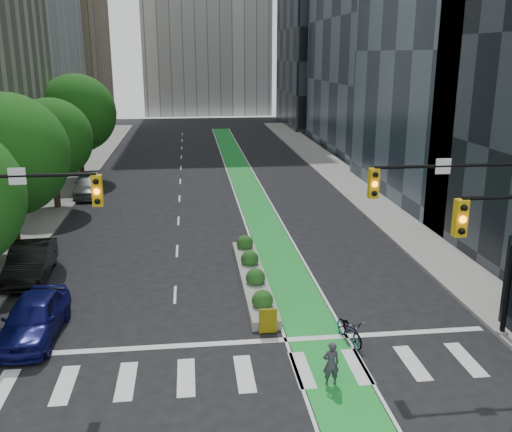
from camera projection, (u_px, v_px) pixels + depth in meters
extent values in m
plane|color=black|center=(242.00, 359.00, 20.55)|extent=(160.00, 160.00, 0.00)
cube|color=gray|center=(56.00, 198.00, 43.06)|extent=(3.60, 90.00, 0.15)
cube|color=gray|center=(359.00, 189.00, 45.73)|extent=(3.60, 90.00, 0.15)
cube|color=green|center=(244.00, 180.00, 49.53)|extent=(2.20, 70.00, 0.01)
cube|color=tan|center=(50.00, 35.00, 77.73)|extent=(14.00, 16.00, 26.00)
cube|color=black|center=(333.00, 29.00, 83.87)|extent=(14.00, 18.00, 28.00)
cylinder|color=black|center=(13.00, 212.00, 30.07)|extent=(0.44, 0.44, 5.04)
sphere|color=#18450E|center=(6.00, 155.00, 29.23)|extent=(6.40, 6.40, 6.40)
cylinder|color=black|center=(55.00, 178.00, 39.69)|extent=(0.44, 0.44, 4.48)
sphere|color=#18450E|center=(51.00, 139.00, 38.94)|extent=(5.60, 5.60, 5.60)
cylinder|color=black|center=(80.00, 150.00, 49.15)|extent=(0.44, 0.44, 5.15)
sphere|color=#18450E|center=(77.00, 113.00, 48.29)|extent=(6.60, 6.60, 6.60)
cylinder|color=black|center=(8.00, 176.00, 18.31)|extent=(5.50, 0.12, 0.12)
cube|color=gold|center=(97.00, 191.00, 18.77)|extent=(0.34, 0.28, 1.05)
sphere|color=orange|center=(97.00, 192.00, 18.62)|extent=(0.20, 0.20, 0.20)
cube|color=white|center=(17.00, 176.00, 18.31)|extent=(0.55, 0.04, 0.55)
cylinder|color=black|center=(450.00, 166.00, 19.99)|extent=(5.50, 0.12, 0.12)
cube|color=gold|center=(374.00, 183.00, 19.83)|extent=(0.34, 0.28, 1.05)
sphere|color=orange|center=(375.00, 184.00, 19.68)|extent=(0.20, 0.20, 0.20)
cube|color=white|center=(443.00, 166.00, 19.93)|extent=(0.55, 0.04, 0.55)
cube|color=gold|center=(460.00, 218.00, 15.65)|extent=(0.34, 0.28, 1.05)
sphere|color=orange|center=(463.00, 220.00, 15.50)|extent=(0.20, 0.20, 0.20)
cube|color=gray|center=(253.00, 279.00, 27.31)|extent=(1.20, 10.00, 0.40)
cube|color=yellow|center=(268.00, 321.00, 22.25)|extent=(0.70, 0.12, 1.00)
sphere|color=#194C19|center=(262.00, 300.00, 23.84)|extent=(0.90, 0.90, 0.90)
sphere|color=#194C19|center=(255.00, 278.00, 26.23)|extent=(0.90, 0.90, 0.90)
sphere|color=#194C19|center=(250.00, 259.00, 28.62)|extent=(0.90, 0.90, 0.90)
sphere|color=#194C19|center=(245.00, 243.00, 31.00)|extent=(0.90, 0.90, 0.90)
imported|color=gray|center=(350.00, 330.00, 21.64)|extent=(1.06, 2.00, 1.00)
imported|color=#3B3640|center=(331.00, 364.00, 18.73)|extent=(0.59, 0.40, 1.56)
imported|color=#0D0F53|center=(34.00, 318.00, 21.87)|extent=(2.16, 4.99, 1.68)
imported|color=black|center=(31.00, 261.00, 27.74)|extent=(2.09, 5.22, 1.69)
imported|color=#5D6062|center=(88.00, 186.00, 43.89)|extent=(2.75, 5.41, 1.50)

